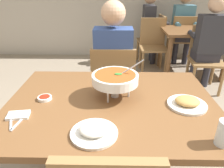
{
  "coord_description": "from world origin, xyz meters",
  "views": [
    {
      "loc": [
        0.02,
        -1.17,
        1.45
      ],
      "look_at": [
        0.0,
        0.15,
        0.81
      ],
      "focal_mm": 33.8,
      "sensor_mm": 36.0,
      "label": 1
    }
  ],
  "objects_px": {
    "diner_main": "(113,60)",
    "sauce_dish": "(45,98)",
    "drink_glass": "(224,134)",
    "appetizer_plate": "(187,103)",
    "chair_bg_right": "(155,37)",
    "patron_bg_right": "(150,24)",
    "dining_table_far": "(193,38)",
    "patron_bg_left": "(183,24)",
    "dining_table_main": "(112,114)",
    "curry_bowl": "(115,79)",
    "chair_diner_main": "(113,83)",
    "rice_plate": "(94,131)",
    "chair_bg_left": "(182,37)",
    "chair_bg_corner": "(153,42)",
    "chair_bg_middle": "(205,54)",
    "patron_bg_middle": "(209,39)"
  },
  "relations": [
    {
      "from": "dining_table_far",
      "to": "patron_bg_left",
      "type": "height_order",
      "value": "patron_bg_left"
    },
    {
      "from": "sauce_dish",
      "to": "patron_bg_left",
      "type": "height_order",
      "value": "patron_bg_left"
    },
    {
      "from": "chair_bg_middle",
      "to": "patron_bg_right",
      "type": "xyz_separation_m",
      "value": [
        -0.64,
        1.09,
        0.24
      ]
    },
    {
      "from": "rice_plate",
      "to": "patron_bg_left",
      "type": "relative_size",
      "value": 0.18
    },
    {
      "from": "rice_plate",
      "to": "patron_bg_right",
      "type": "xyz_separation_m",
      "value": [
        0.74,
        3.16,
        -0.03
      ]
    },
    {
      "from": "diner_main",
      "to": "rice_plate",
      "type": "relative_size",
      "value": 5.46
    },
    {
      "from": "chair_diner_main",
      "to": "patron_bg_left",
      "type": "relative_size",
      "value": 0.69
    },
    {
      "from": "dining_table_main",
      "to": "curry_bowl",
      "type": "xyz_separation_m",
      "value": [
        0.02,
        0.06,
        0.23
      ]
    },
    {
      "from": "dining_table_main",
      "to": "patron_bg_middle",
      "type": "xyz_separation_m",
      "value": [
        1.28,
        1.68,
        0.09
      ]
    },
    {
      "from": "chair_diner_main",
      "to": "rice_plate",
      "type": "relative_size",
      "value": 3.75
    },
    {
      "from": "curry_bowl",
      "to": "chair_bg_left",
      "type": "relative_size",
      "value": 0.37
    },
    {
      "from": "dining_table_far",
      "to": "chair_bg_right",
      "type": "bearing_deg",
      "value": 135.78
    },
    {
      "from": "chair_bg_left",
      "to": "chair_bg_middle",
      "type": "xyz_separation_m",
      "value": [
        0.05,
        -1.03,
        0.0
      ]
    },
    {
      "from": "dining_table_main",
      "to": "chair_bg_middle",
      "type": "relative_size",
      "value": 1.48
    },
    {
      "from": "dining_table_main",
      "to": "curry_bowl",
      "type": "distance_m",
      "value": 0.24
    },
    {
      "from": "patron_bg_right",
      "to": "dining_table_far",
      "type": "bearing_deg",
      "value": -42.38
    },
    {
      "from": "dining_table_far",
      "to": "chair_bg_left",
      "type": "bearing_deg",
      "value": 93.08
    },
    {
      "from": "chair_diner_main",
      "to": "chair_bg_left",
      "type": "height_order",
      "value": "same"
    },
    {
      "from": "dining_table_main",
      "to": "chair_bg_middle",
      "type": "distance_m",
      "value": 2.19
    },
    {
      "from": "rice_plate",
      "to": "sauce_dish",
      "type": "relative_size",
      "value": 2.67
    },
    {
      "from": "sauce_dish",
      "to": "chair_bg_corner",
      "type": "xyz_separation_m",
      "value": [
        1.09,
        2.38,
        -0.26
      ]
    },
    {
      "from": "appetizer_plate",
      "to": "chair_bg_right",
      "type": "height_order",
      "value": "chair_bg_right"
    },
    {
      "from": "chair_diner_main",
      "to": "rice_plate",
      "type": "height_order",
      "value": "chair_diner_main"
    },
    {
      "from": "chair_bg_right",
      "to": "drink_glass",
      "type": "bearing_deg",
      "value": -94.16
    },
    {
      "from": "patron_bg_middle",
      "to": "patron_bg_right",
      "type": "xyz_separation_m",
      "value": [
        -0.62,
        1.15,
        0.0
      ]
    },
    {
      "from": "dining_table_main",
      "to": "curry_bowl",
      "type": "relative_size",
      "value": 4.02
    },
    {
      "from": "rice_plate",
      "to": "chair_bg_middle",
      "type": "bearing_deg",
      "value": 56.21
    },
    {
      "from": "curry_bowl",
      "to": "patron_bg_middle",
      "type": "relative_size",
      "value": 0.25
    },
    {
      "from": "drink_glass",
      "to": "patron_bg_middle",
      "type": "distance_m",
      "value": 2.21
    },
    {
      "from": "curry_bowl",
      "to": "dining_table_main",
      "type": "bearing_deg",
      "value": -108.96
    },
    {
      "from": "dining_table_far",
      "to": "chair_bg_left",
      "type": "distance_m",
      "value": 0.52
    },
    {
      "from": "diner_main",
      "to": "drink_glass",
      "type": "relative_size",
      "value": 10.08
    },
    {
      "from": "chair_diner_main",
      "to": "drink_glass",
      "type": "distance_m",
      "value": 1.31
    },
    {
      "from": "rice_plate",
      "to": "appetizer_plate",
      "type": "bearing_deg",
      "value": 27.35
    },
    {
      "from": "diner_main",
      "to": "rice_plate",
      "type": "height_order",
      "value": "diner_main"
    },
    {
      "from": "chair_bg_middle",
      "to": "patron_bg_left",
      "type": "relative_size",
      "value": 0.69
    },
    {
      "from": "dining_table_main",
      "to": "patron_bg_right",
      "type": "relative_size",
      "value": 1.02
    },
    {
      "from": "diner_main",
      "to": "dining_table_far",
      "type": "xyz_separation_m",
      "value": [
        1.28,
        1.46,
        -0.12
      ]
    },
    {
      "from": "curry_bowl",
      "to": "drink_glass",
      "type": "xyz_separation_m",
      "value": [
        0.51,
        -0.45,
        -0.07
      ]
    },
    {
      "from": "drink_glass",
      "to": "appetizer_plate",
      "type": "bearing_deg",
      "value": 99.94
    },
    {
      "from": "patron_bg_middle",
      "to": "drink_glass",
      "type": "bearing_deg",
      "value": -110.06
    },
    {
      "from": "dining_table_far",
      "to": "chair_bg_corner",
      "type": "relative_size",
      "value": 1.11
    },
    {
      "from": "chair_bg_middle",
      "to": "patron_bg_middle",
      "type": "xyz_separation_m",
      "value": [
        -0.02,
        -0.06,
        0.24
      ]
    },
    {
      "from": "dining_table_far",
      "to": "chair_bg_middle",
      "type": "xyz_separation_m",
      "value": [
        0.02,
        -0.52,
        -0.11
      ]
    },
    {
      "from": "chair_diner_main",
      "to": "chair_bg_corner",
      "type": "relative_size",
      "value": 1.0
    },
    {
      "from": "chair_bg_middle",
      "to": "curry_bowl",
      "type": "bearing_deg",
      "value": -127.37
    },
    {
      "from": "rice_plate",
      "to": "chair_diner_main",
      "type": "bearing_deg",
      "value": 85.8
    },
    {
      "from": "diner_main",
      "to": "sauce_dish",
      "type": "xyz_separation_m",
      "value": [
        -0.44,
        -0.79,
        0.02
      ]
    },
    {
      "from": "dining_table_main",
      "to": "drink_glass",
      "type": "relative_size",
      "value": 10.28
    },
    {
      "from": "diner_main",
      "to": "patron_bg_right",
      "type": "xyz_separation_m",
      "value": [
        0.66,
        2.03,
        0.0
      ]
    }
  ]
}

